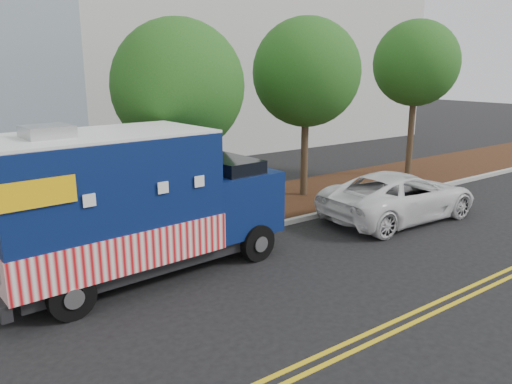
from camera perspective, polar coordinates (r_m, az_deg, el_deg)
ground at (r=11.99m, az=-8.78°, el=-9.23°), size 120.00×120.00×0.00m
curb at (r=13.14m, az=-11.65°, el=-6.87°), size 120.00×0.18×0.15m
mulch_strip at (r=14.97m, az=-15.04°, el=-4.43°), size 120.00×4.00×0.15m
centerline_near at (r=8.72m, az=5.72°, el=-18.73°), size 120.00×0.10×0.01m
centerline_far at (r=8.57m, az=6.90°, el=-19.42°), size 120.00×0.10×0.01m
tree_b at (r=14.88m, az=-8.89°, el=11.81°), size 3.86×3.86×6.10m
tree_c at (r=17.83m, az=5.78°, el=13.41°), size 3.76×3.76×6.40m
tree_d at (r=22.04m, az=17.82°, el=13.80°), size 3.48×3.48×6.58m
sign_post at (r=12.24m, az=-23.43°, el=-3.80°), size 0.06×0.06×2.40m
food_truck at (r=11.59m, az=-14.38°, el=-1.77°), size 7.00×3.01×3.61m
white_car at (r=16.40m, az=16.11°, el=-0.41°), size 5.51×2.71×1.50m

